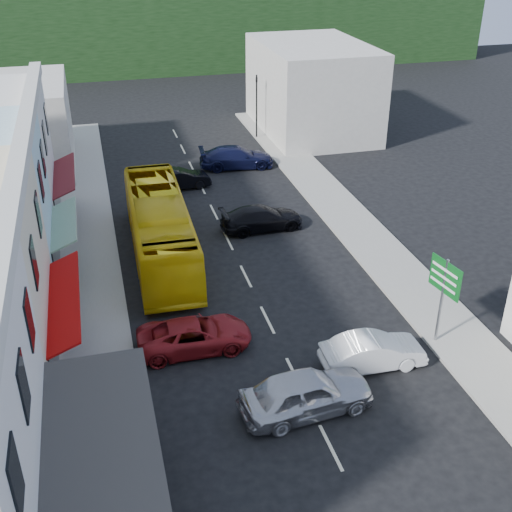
{
  "coord_description": "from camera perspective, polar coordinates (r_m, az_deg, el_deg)",
  "views": [
    {
      "loc": [
        -6.58,
        -18.92,
        16.15
      ],
      "look_at": [
        0.0,
        6.0,
        2.2
      ],
      "focal_mm": 45.0,
      "sensor_mm": 36.0,
      "label": 1
    }
  ],
  "objects": [
    {
      "name": "bus",
      "position": [
        33.56,
        -8.53,
        2.29
      ],
      "size": [
        2.72,
        11.65,
        3.1
      ],
      "primitive_type": "imported",
      "rotation": [
        0.0,
        0.0,
        -0.02
      ],
      "color": "yellow",
      "rests_on": "ground"
    },
    {
      "name": "distant_block_right",
      "position": [
        53.5,
        5.0,
        14.64
      ],
      "size": [
        8.0,
        12.0,
        7.0
      ],
      "primitive_type": "cube",
      "color": "#B7B2A8",
      "rests_on": "ground"
    },
    {
      "name": "pedestrian_left",
      "position": [
        24.66,
        -12.41,
        -10.29
      ],
      "size": [
        0.49,
        0.66,
        1.7
      ],
      "primitive_type": "imported",
      "rotation": [
        0.0,
        0.0,
        1.73
      ],
      "color": "black",
      "rests_on": "sidewalk_left"
    },
    {
      "name": "car_red",
      "position": [
        26.81,
        -5.48,
        -6.93
      ],
      "size": [
        4.61,
        1.92,
        1.4
      ],
      "primitive_type": "imported",
      "rotation": [
        0.0,
        0.0,
        1.57
      ],
      "color": "maroon",
      "rests_on": "ground"
    },
    {
      "name": "car_navy_far",
      "position": [
        45.83,
        -1.75,
        8.71
      ],
      "size": [
        4.65,
        2.24,
        1.4
      ],
      "primitive_type": "imported",
      "rotation": [
        0.0,
        0.0,
        1.48
      ],
      "color": "black",
      "rests_on": "ground"
    },
    {
      "name": "sidewalk_right",
      "position": [
        35.96,
        9.98,
        1.41
      ],
      "size": [
        3.0,
        52.0,
        0.15
      ],
      "primitive_type": "cube",
      "color": "gray",
      "rests_on": "ground"
    },
    {
      "name": "distant_block_left",
      "position": [
        48.08,
        -21.04,
        10.68
      ],
      "size": [
        8.0,
        10.0,
        6.0
      ],
      "primitive_type": "cube",
      "color": "#B7B2A8",
      "rests_on": "ground"
    },
    {
      "name": "direction_sign",
      "position": [
        27.34,
        16.13,
        -4.0
      ],
      "size": [
        0.81,
        1.87,
        4.0
      ],
      "primitive_type": null,
      "rotation": [
        0.0,
        0.0,
        0.17
      ],
      "color": "#0B531A",
      "rests_on": "ground"
    },
    {
      "name": "car_black_far",
      "position": [
        42.42,
        -6.85,
        6.86
      ],
      "size": [
        4.6,
        2.37,
        1.4
      ],
      "primitive_type": "imported",
      "rotation": [
        0.0,
        0.0,
        1.7
      ],
      "color": "black",
      "rests_on": "ground"
    },
    {
      "name": "ground",
      "position": [
        25.74,
        3.47,
        -10.51
      ],
      "size": [
        120.0,
        120.0,
        0.0
      ],
      "primitive_type": "plane",
      "color": "black",
      "rests_on": "ground"
    },
    {
      "name": "car_silver",
      "position": [
        23.75,
        4.48,
        -12.28
      ],
      "size": [
        4.56,
        2.23,
        1.4
      ],
      "primitive_type": "imported",
      "rotation": [
        0.0,
        0.0,
        1.67
      ],
      "color": "silver",
      "rests_on": "ground"
    },
    {
      "name": "car_white",
      "position": [
        26.14,
        10.36,
        -8.36
      ],
      "size": [
        4.45,
        1.91,
        1.4
      ],
      "primitive_type": "imported",
      "rotation": [
        0.0,
        0.0,
        1.54
      ],
      "color": "white",
      "rests_on": "ground"
    },
    {
      "name": "traffic_signal",
      "position": [
        51.5,
        0.05,
        13.07
      ],
      "size": [
        0.98,
        1.24,
        5.03
      ],
      "primitive_type": null,
      "rotation": [
        0.0,
        0.0,
        2.9
      ],
      "color": "black",
      "rests_on": "ground"
    },
    {
      "name": "sidewalk_left",
      "position": [
        33.11,
        -14.48,
        -1.62
      ],
      "size": [
        3.0,
        52.0,
        0.15
      ],
      "primitive_type": "cube",
      "color": "gray",
      "rests_on": "ground"
    },
    {
      "name": "car_black_near",
      "position": [
        36.55,
        0.52,
        3.42
      ],
      "size": [
        4.57,
        2.02,
        1.4
      ],
      "primitive_type": "imported",
      "rotation": [
        0.0,
        0.0,
        1.61
      ],
      "color": "black",
      "rests_on": "ground"
    }
  ]
}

